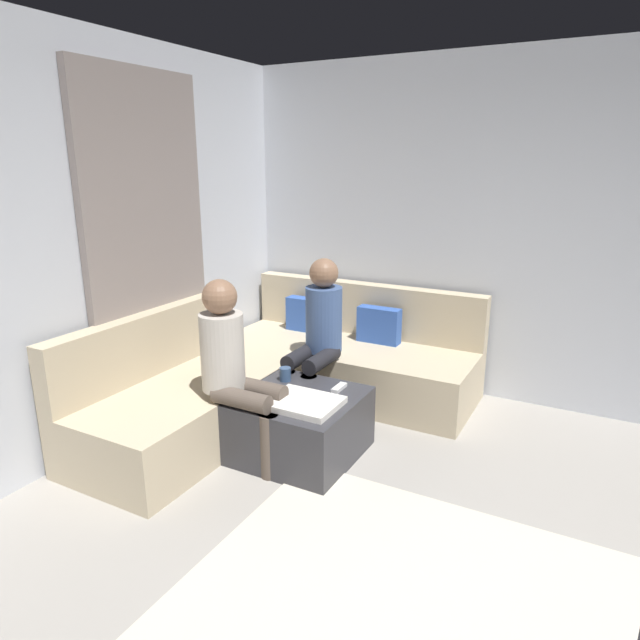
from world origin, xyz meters
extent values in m
cube|color=silver|center=(0.00, 2.94, 1.35)|extent=(6.00, 0.12, 2.70)
cube|color=gray|center=(-2.84, 1.30, 1.25)|extent=(0.06, 1.10, 2.50)
cube|color=#C6B593|center=(-1.78, 2.41, 0.21)|extent=(2.10, 0.85, 0.42)
cube|color=#C6B593|center=(-1.78, 2.76, 0.65)|extent=(2.10, 0.14, 0.45)
cube|color=#C6B593|center=(-2.41, 1.13, 0.21)|extent=(0.85, 1.70, 0.42)
cube|color=#C6B593|center=(-2.76, 1.13, 0.65)|extent=(0.14, 1.70, 0.45)
cube|color=#3359B2|center=(-2.28, 2.58, 0.54)|extent=(0.36, 0.12, 0.36)
cube|color=#3359B2|center=(-1.58, 2.58, 0.54)|extent=(0.36, 0.12, 0.36)
cube|color=#333338|center=(-1.61, 1.30, 0.21)|extent=(0.76, 0.76, 0.42)
cube|color=white|center=(-1.51, 1.18, 0.44)|extent=(0.44, 0.36, 0.04)
cylinder|color=#334C72|center=(-1.83, 1.48, 0.47)|extent=(0.08, 0.08, 0.10)
cube|color=white|center=(-1.43, 1.52, 0.43)|extent=(0.05, 0.15, 0.02)
cylinder|color=black|center=(-1.72, 1.63, 0.21)|extent=(0.12, 0.12, 0.42)
cylinder|color=black|center=(-1.90, 1.63, 0.21)|extent=(0.12, 0.12, 0.42)
cylinder|color=black|center=(-1.72, 1.83, 0.48)|extent=(0.12, 0.40, 0.12)
cylinder|color=black|center=(-1.90, 1.83, 0.48)|extent=(0.12, 0.40, 0.12)
cylinder|color=#3F598C|center=(-1.81, 2.03, 0.73)|extent=(0.28, 0.28, 0.50)
sphere|color=#8C664C|center=(-1.81, 2.03, 1.09)|extent=(0.22, 0.22, 0.22)
cylinder|color=brown|center=(-1.63, 1.15, 0.21)|extent=(0.12, 0.12, 0.42)
cylinder|color=brown|center=(-1.63, 0.97, 0.21)|extent=(0.12, 0.12, 0.42)
cylinder|color=brown|center=(-1.83, 1.15, 0.48)|extent=(0.40, 0.12, 0.12)
cylinder|color=brown|center=(-1.83, 0.97, 0.48)|extent=(0.40, 0.12, 0.12)
cylinder|color=beige|center=(-2.03, 1.06, 0.73)|extent=(0.28, 0.28, 0.50)
sphere|color=#8C664C|center=(-2.03, 1.06, 1.09)|extent=(0.22, 0.22, 0.22)
camera|label=1|loc=(0.11, -1.61, 1.92)|focal=31.47mm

